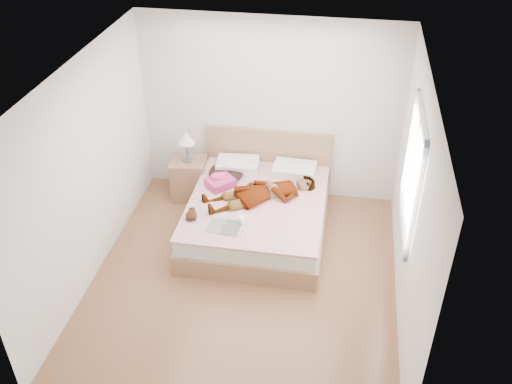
% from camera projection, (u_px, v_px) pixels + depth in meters
% --- Properties ---
extents(ground, '(4.00, 4.00, 0.00)m').
position_uv_depth(ground, '(244.00, 279.00, 6.89)').
color(ground, '#4F2D18').
rests_on(ground, ground).
extents(woman, '(1.63, 1.29, 0.21)m').
position_uv_depth(woman, '(262.00, 190.00, 7.38)').
color(woman, white).
rests_on(woman, bed).
extents(hair, '(0.49, 0.60, 0.09)m').
position_uv_depth(hair, '(226.00, 172.00, 7.87)').
color(hair, black).
rests_on(hair, bed).
extents(phone, '(0.09, 0.10, 0.05)m').
position_uv_depth(phone, '(230.00, 166.00, 7.74)').
color(phone, silver).
rests_on(phone, bed).
extents(room_shell, '(4.00, 4.00, 4.00)m').
position_uv_depth(room_shell, '(412.00, 174.00, 6.05)').
color(room_shell, white).
rests_on(room_shell, ground).
extents(bed, '(1.80, 2.08, 1.00)m').
position_uv_depth(bed, '(258.00, 211.00, 7.58)').
color(bed, olive).
rests_on(bed, ground).
extents(towel, '(0.45, 0.44, 0.18)m').
position_uv_depth(towel, '(220.00, 181.00, 7.61)').
color(towel, '#E13D7F').
rests_on(towel, bed).
extents(magazine, '(0.47, 0.33, 0.03)m').
position_uv_depth(magazine, '(224.00, 227.00, 6.88)').
color(magazine, white).
rests_on(magazine, bed).
extents(coffee_mug, '(0.13, 0.11, 0.10)m').
position_uv_depth(coffee_mug, '(242.00, 220.00, 6.93)').
color(coffee_mug, white).
rests_on(coffee_mug, bed).
extents(plush_toy, '(0.16, 0.22, 0.12)m').
position_uv_depth(plush_toy, '(191.00, 214.00, 7.01)').
color(plush_toy, black).
rests_on(plush_toy, bed).
extents(nightstand, '(0.53, 0.48, 1.05)m').
position_uv_depth(nightstand, '(189.00, 175.00, 8.17)').
color(nightstand, brown).
rests_on(nightstand, ground).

